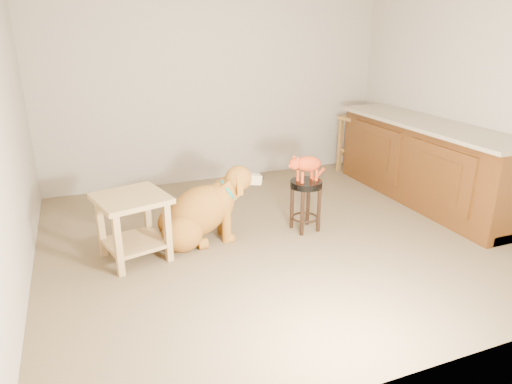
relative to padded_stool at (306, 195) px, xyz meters
name	(u,v)px	position (x,y,z in m)	size (l,w,h in m)	color
floor	(282,236)	(-0.28, -0.07, -0.37)	(4.50, 4.00, 0.01)	brown
room_shell	(286,60)	(-0.28, -0.07, 1.31)	(4.54, 4.04, 2.62)	#A09481
cabinet_run	(425,165)	(1.66, 0.23, 0.07)	(0.70, 2.56, 0.94)	#512B0E
padded_stool	(306,195)	(0.00, 0.00, 0.00)	(0.32, 0.32, 0.52)	black
wood_stool	(358,144)	(1.57, 1.47, 0.04)	(0.49, 0.49, 0.79)	brown
side_table	(133,218)	(-1.67, 0.01, 0.02)	(0.69, 0.69, 0.59)	#9C7848
golden_retriever	(200,213)	(-1.05, 0.14, -0.08)	(1.21, 0.61, 0.77)	brown
tabby_kitten	(306,165)	(-0.01, 0.00, 0.32)	(0.48, 0.21, 0.31)	#A63010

